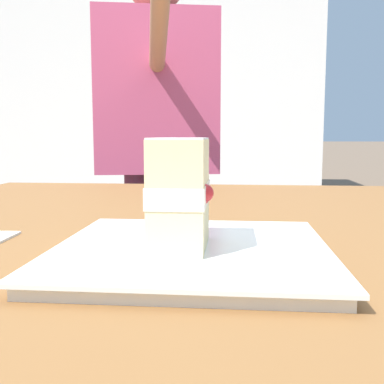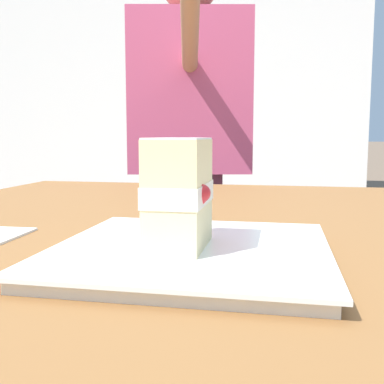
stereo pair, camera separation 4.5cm
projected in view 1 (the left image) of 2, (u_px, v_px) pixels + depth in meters
The scene contains 5 objects.
patio_table at pixel (163, 309), 0.61m from camera, with size 1.22×1.04×0.76m.
dessert_plate at pixel (192, 252), 0.46m from camera, with size 0.27×0.27×0.02m.
cake_slice at pixel (180, 193), 0.45m from camera, with size 0.09×0.06×0.11m.
diner_person at pixel (157, 101), 1.54m from camera, with size 0.56×0.44×1.50m.
patio_building at pixel (154, 67), 5.62m from camera, with size 4.19×3.36×3.47m.
Camera 1 is at (0.58, 0.09, 0.88)m, focal length 42.61 mm.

